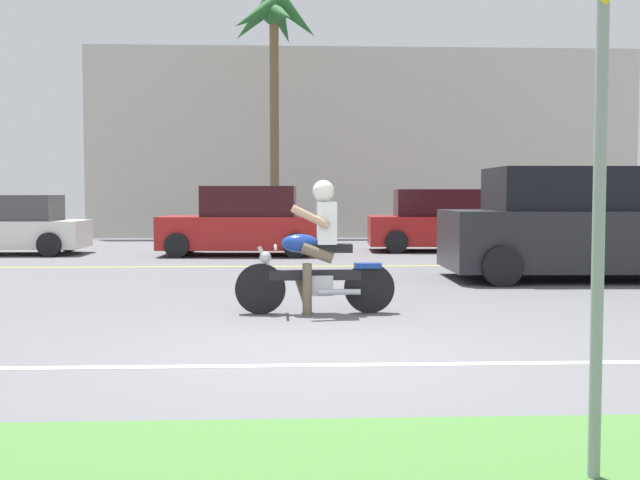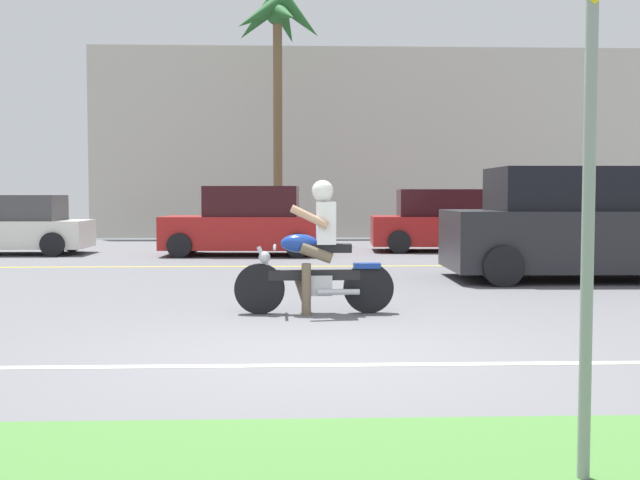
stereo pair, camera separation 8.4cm
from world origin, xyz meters
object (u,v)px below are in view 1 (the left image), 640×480
suv_nearby (590,225)px  parked_car_1 (243,223)px  street_sign (601,123)px  parked_car_2 (455,222)px  palm_tree_1 (274,36)px  motorcyclist (316,257)px

suv_nearby → parked_car_1: suv_nearby is taller
suv_nearby → parked_car_1: size_ratio=1.31×
parked_car_1 → street_sign: size_ratio=1.29×
parked_car_2 → palm_tree_1: size_ratio=0.63×
parked_car_1 → palm_tree_1: size_ratio=0.52×
motorcyclist → parked_car_1: (-1.36, 9.17, 0.07)m
motorcyclist → suv_nearby: size_ratio=0.39×
suv_nearby → parked_car_2: suv_nearby is taller
parked_car_1 → suv_nearby: bearing=-42.3°
parked_car_2 → street_sign: size_ratio=1.56×
motorcyclist → suv_nearby: 5.97m
suv_nearby → parked_car_1: (-6.10, 5.55, -0.16)m
street_sign → suv_nearby: bearing=68.7°
motorcyclist → palm_tree_1: (-0.67, 13.83, 5.35)m
parked_car_1 → parked_car_2: bearing=11.7°
parked_car_1 → parked_car_2: size_ratio=0.83×
suv_nearby → palm_tree_1: bearing=118.0°
motorcyclist → parked_car_2: (3.90, 10.26, 0.05)m
street_sign → palm_tree_1: bearing=95.2°
motorcyclist → parked_car_2: motorcyclist is taller
street_sign → parked_car_1: bearing=99.4°
parked_car_1 → palm_tree_1: 7.07m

